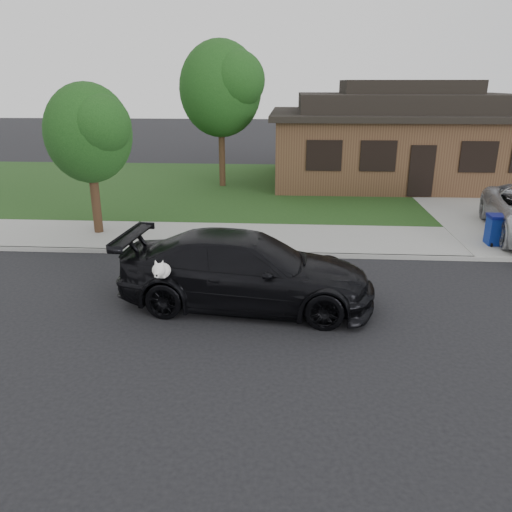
{
  "coord_description": "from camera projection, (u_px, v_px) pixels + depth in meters",
  "views": [
    {
      "loc": [
        -1.42,
        -9.87,
        4.66
      ],
      "look_at": [
        -2.1,
        0.34,
        1.1
      ],
      "focal_mm": 35.0,
      "sensor_mm": 36.0,
      "label": 1
    }
  ],
  "objects": [
    {
      "name": "ground",
      "position": [
        352.0,
        311.0,
        10.74
      ],
      "size": [
        120.0,
        120.0,
        0.0
      ],
      "primitive_type": "plane",
      "color": "black",
      "rests_on": "ground"
    },
    {
      "name": "sidewalk",
      "position": [
        334.0,
        240.0,
        15.43
      ],
      "size": [
        60.0,
        3.0,
        0.12
      ],
      "primitive_type": "cube",
      "color": "gray",
      "rests_on": "ground"
    },
    {
      "name": "curb",
      "position": [
        338.0,
        256.0,
        14.02
      ],
      "size": [
        60.0,
        0.12,
        0.12
      ],
      "primitive_type": "cube",
      "color": "gray",
      "rests_on": "ground"
    },
    {
      "name": "lawn",
      "position": [
        320.0,
        188.0,
        22.97
      ],
      "size": [
        60.0,
        13.0,
        0.13
      ],
      "primitive_type": "cube",
      "color": "#193814",
      "rests_on": "ground"
    },
    {
      "name": "driveway",
      "position": [
        476.0,
        205.0,
        19.77
      ],
      "size": [
        4.5,
        13.0,
        0.14
      ],
      "primitive_type": "cube",
      "color": "gray",
      "rests_on": "ground"
    },
    {
      "name": "sedan",
      "position": [
        246.0,
        270.0,
        10.85
      ],
      "size": [
        5.69,
        2.77,
        1.6
      ],
      "rotation": [
        0.0,
        0.0,
        1.48
      ],
      "color": "black",
      "rests_on": "ground"
    },
    {
      "name": "recycling_bin",
      "position": [
        496.0,
        230.0,
        14.62
      ],
      "size": [
        0.56,
        0.59,
        0.91
      ],
      "rotation": [
        0.0,
        0.0,
        -0.02
      ],
      "color": "navy",
      "rests_on": "sidewalk"
    },
    {
      "name": "house",
      "position": [
        403.0,
        138.0,
        23.92
      ],
      "size": [
        12.6,
        8.6,
        4.65
      ],
      "color": "#422B1C",
      "rests_on": "ground"
    },
    {
      "name": "tree_0",
      "position": [
        224.0,
        87.0,
        21.67
      ],
      "size": [
        3.78,
        3.6,
        6.34
      ],
      "color": "#332114",
      "rests_on": "ground"
    },
    {
      "name": "tree_2",
      "position": [
        91.0,
        132.0,
        14.94
      ],
      "size": [
        2.73,
        2.6,
        4.59
      ],
      "color": "#332114",
      "rests_on": "ground"
    }
  ]
}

